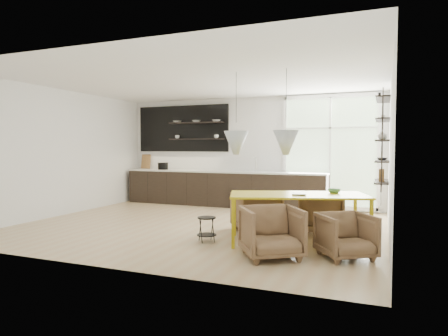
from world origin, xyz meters
TOP-DOWN VIEW (x-y plane):
  - room at (0.58, 1.10)m, footprint 7.02×6.01m
  - kitchen_run at (-0.70, 2.69)m, footprint 5.54×0.69m
  - right_shelving at (3.36, 1.17)m, footprint 0.26×1.22m
  - dining_table at (2.10, -0.68)m, footprint 2.41×1.66m
  - armchair_back_left at (1.19, -0.06)m, footprint 1.11×1.12m
  - armchair_back_right at (2.33, 0.21)m, footprint 0.93×0.95m
  - armchair_front_left at (1.94, -1.73)m, footprint 1.10×1.10m
  - armchair_front_right at (2.92, -1.36)m, footprint 0.96×0.97m
  - wire_stool at (0.68, -1.19)m, footprint 0.33×0.33m
  - table_book at (2.02, -0.80)m, footprint 0.30×0.35m
  - table_bowl at (2.63, -0.29)m, footprint 0.29×0.29m

SIDE VIEW (x-z plane):
  - wire_stool at x=0.68m, z-range 0.06..0.47m
  - armchair_front_right at x=2.92m, z-range 0.00..0.64m
  - armchair_back_left at x=1.19m, z-range 0.00..0.73m
  - armchair_front_left at x=1.94m, z-range 0.00..0.73m
  - armchair_back_right at x=2.33m, z-range 0.00..0.74m
  - kitchen_run at x=-0.70m, z-range -0.78..1.97m
  - dining_table at x=2.10m, z-range 0.35..1.15m
  - table_book at x=2.02m, z-range 0.80..0.83m
  - table_bowl at x=2.63m, z-range 0.80..0.87m
  - room at x=0.58m, z-range 0.00..2.92m
  - right_shelving at x=3.36m, z-range 0.70..2.60m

